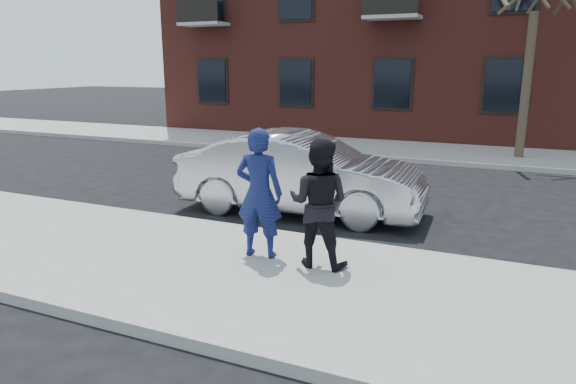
% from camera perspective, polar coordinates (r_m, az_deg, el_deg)
% --- Properties ---
extents(ground, '(100.00, 100.00, 0.00)m').
position_cam_1_polar(ground, '(7.83, -11.32, -7.80)').
color(ground, black).
rests_on(ground, ground).
extents(near_sidewalk, '(50.00, 3.50, 0.15)m').
position_cam_1_polar(near_sidewalk, '(7.62, -12.43, -7.89)').
color(near_sidewalk, gray).
rests_on(near_sidewalk, ground).
extents(near_curb, '(50.00, 0.10, 0.15)m').
position_cam_1_polar(near_curb, '(9.04, -5.73, -4.12)').
color(near_curb, '#999691').
rests_on(near_curb, ground).
extents(far_sidewalk, '(50.00, 3.50, 0.15)m').
position_cam_1_polar(far_sidewalk, '(17.91, 9.68, 4.77)').
color(far_sidewalk, gray).
rests_on(far_sidewalk, ground).
extents(far_curb, '(50.00, 0.10, 0.15)m').
position_cam_1_polar(far_curb, '(16.19, 8.10, 3.87)').
color(far_curb, '#999691').
rests_on(far_curb, ground).
extents(silver_sedan, '(4.89, 1.90, 1.59)m').
position_cam_1_polar(silver_sedan, '(10.06, 1.41, 2.05)').
color(silver_sedan, '#B7BABF').
rests_on(silver_sedan, ground).
extents(man_hoodie, '(0.74, 0.55, 1.88)m').
position_cam_1_polar(man_hoodie, '(7.31, -3.22, -0.14)').
color(man_hoodie, navy).
rests_on(man_hoodie, near_sidewalk).
extents(man_peacoat, '(0.89, 0.71, 1.77)m').
position_cam_1_polar(man_peacoat, '(6.99, 3.43, -1.26)').
color(man_peacoat, black).
rests_on(man_peacoat, near_sidewalk).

